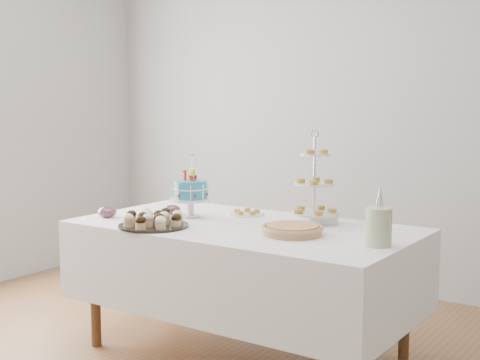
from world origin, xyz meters
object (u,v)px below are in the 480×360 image
Objects in this scene: pie at (292,229)px; tiered_stand at (314,184)px; jam_bowl_b at (172,209)px; table at (244,264)px; plate_stack at (324,217)px; cupcake_tray at (154,219)px; birthday_cake at (191,200)px; jam_bowl_a at (107,212)px; utensil_pitcher at (379,225)px; pastry_plate at (247,213)px.

pie is 0.61× the size of tiered_stand.
tiered_stand is 0.92m from jam_bowl_b.
jam_bowl_b is (-0.87, -0.21, -0.20)m from tiered_stand.
table is 0.53m from plate_stack.
birthday_cake is at bearing 92.36° from cupcake_tray.
table is 17.05× the size of jam_bowl_a.
utensil_pitcher is at bearing -37.70° from plate_stack.
tiered_stand is at bearing -135.32° from plate_stack.
table is at bearing 17.81° from jam_bowl_a.
tiered_stand is 5.53× the size of jam_bowl_b.
jam_bowl_b is at bearing -166.14° from tiered_stand.
pastry_plate is (-0.47, 0.01, -0.21)m from tiered_stand.
plate_stack is (0.35, 0.31, 0.26)m from table.
plate_stack is at bearing 156.66° from utensil_pitcher.
tiered_stand is (0.69, 0.60, 0.18)m from cupcake_tray.
pie is at bearing -164.97° from utensil_pitcher.
tiered_stand is (-0.06, 0.35, 0.20)m from pie.
birthday_cake reaches higher than cupcake_tray.
jam_bowl_b reaches higher than table.
tiered_stand is 1.25m from jam_bowl_a.
jam_bowl_a reaches higher than pie.
tiered_stand is 1.88× the size of utensil_pitcher.
utensil_pitcher is (0.84, -0.08, 0.33)m from table.
plate_stack reaches higher than pastry_plate.
jam_bowl_a is at bearing -153.93° from plate_stack.
plate_stack is (-0.02, 0.39, 0.00)m from pie.
utensil_pitcher is at bearing -19.22° from pastry_plate.
utensil_pitcher is (0.49, -0.38, 0.07)m from plate_stack.
table is at bearing -170.80° from utensil_pitcher.
birthday_cake is at bearing 172.60° from pie.
jam_bowl_b is 1.41m from utensil_pitcher.
utensil_pitcher is (1.41, -0.13, 0.07)m from jam_bowl_b.
tiered_stand is 4.78× the size of jam_bowl_a.
utensil_pitcher reaches higher than plate_stack.
cupcake_tray is 0.93m from tiered_stand.
birthday_cake is 2.21× the size of plate_stack.
tiered_stand reaches higher than pie.
birthday_cake is at bearing 33.70° from jam_bowl_a.
pie reaches higher than pastry_plate.
jam_bowl_a is (-1.16, -0.57, -0.00)m from plate_stack.
birthday_cake is 3.90× the size of jam_bowl_b.
cupcake_tray is at bearing -161.51° from pie.
pastry_plate is 0.84m from jam_bowl_a.
jam_bowl_b is at bearing 174.96° from table.
jam_bowl_a is (-1.12, -0.53, -0.19)m from tiered_stand.
pastry_plate is at bearing 39.54° from jam_bowl_a.
birthday_cake is 1.24m from utensil_pitcher.
birthday_cake is 3.37× the size of jam_bowl_a.
cupcake_tray is 0.44m from jam_bowl_a.
plate_stack is at bearing 44.68° from tiered_stand.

